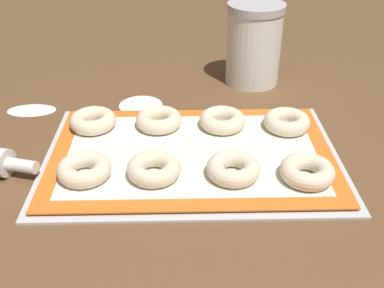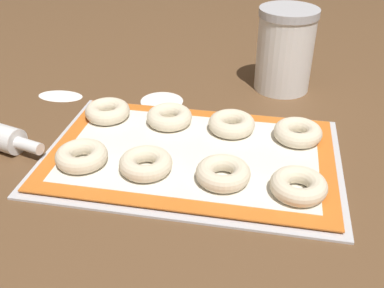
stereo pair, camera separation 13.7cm
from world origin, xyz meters
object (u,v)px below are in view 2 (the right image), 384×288
Objects in this scene: bagel_front_far_right at (298,186)px; bagel_back_far_left at (107,111)px; bagel_back_mid_right at (232,124)px; bagel_front_far_left at (82,156)px; bagel_front_mid_right at (223,173)px; flour_canister at (285,50)px; bagel_front_mid_left at (146,163)px; baking_tray at (192,154)px; bagel_back_far_right at (298,132)px; bagel_back_mid_left at (169,117)px.

bagel_back_far_left is (-0.36, 0.17, 0.00)m from bagel_front_far_right.
bagel_front_far_left is at bearing -146.56° from bagel_back_mid_right.
bagel_front_mid_right is 1.00× the size of bagel_back_mid_right.
bagel_front_far_right is 1.00× the size of bagel_back_far_left.
flour_canister reaches higher than bagel_front_far_right.
bagel_front_mid_right is at bearing -1.20° from bagel_front_mid_left.
baking_tray is 5.88× the size of bagel_front_far_left.
baking_tray is at bearing -114.99° from flour_canister.
bagel_front_mid_right is 0.19m from bagel_back_far_right.
bagel_back_mid_right is 0.25m from flour_canister.
flour_canister reaches higher than bagel_back_far_left.
bagel_front_far_right and bagel_back_far_left have the same top height.
bagel_front_mid_left is at bearing -128.22° from bagel_back_mid_right.
bagel_back_far_right is at bearing 22.29° from bagel_front_far_left.
bagel_front_far_right reaches higher than baking_tray.
bagel_front_far_left reaches higher than baking_tray.
bagel_back_far_left is (-0.12, 0.16, 0.00)m from bagel_front_mid_left.
bagel_front_far_left is 0.23m from bagel_front_mid_right.
bagel_front_mid_left is 0.28m from bagel_back_far_right.
flour_canister is (-0.03, 0.24, 0.06)m from bagel_back_far_right.
baking_tray is 5.88× the size of bagel_back_mid_left.
bagel_back_far_left and bagel_back_mid_right have the same top height.
bagel_back_mid_left is (0.11, 0.16, 0.00)m from bagel_front_far_left.
bagel_front_far_left is 0.48× the size of flour_canister.
bagel_back_far_right is at bearing 89.95° from bagel_front_far_right.
bagel_front_mid_right is (0.12, -0.00, 0.00)m from bagel_front_mid_left.
bagel_front_far_right is 1.00× the size of bagel_back_mid_right.
bagel_front_mid_left is at bearing -131.05° from baking_tray.
flour_canister reaches higher than bagel_back_mid_left.
bagel_front_far_left is 1.00× the size of bagel_back_mid_left.
bagel_back_mid_left is 0.31m from flour_canister.
bagel_front_mid_left is 0.44m from flour_canister.
bagel_front_mid_right is at bearing 174.74° from bagel_front_far_right.
flour_canister is (0.33, 0.22, 0.06)m from bagel_back_far_left.
bagel_back_mid_right is (0.12, 0.15, 0.00)m from bagel_front_mid_left.
bagel_front_mid_left is 0.19m from bagel_back_mid_right.
bagel_front_far_left is at bearing -157.80° from baking_tray.
bagel_front_mid_left is (-0.06, -0.07, 0.02)m from baking_tray.
baking_tray is 0.19m from bagel_front_far_left.
bagel_front_mid_left is 1.00× the size of bagel_back_far_right.
bagel_back_mid_right is at bearing 33.44° from bagel_front_far_left.
bagel_front_far_left is at bearing -85.71° from bagel_back_far_left.
flour_canister is (-0.03, 0.39, 0.06)m from bagel_front_far_right.
bagel_front_far_left is (-0.17, -0.07, 0.02)m from baking_tray.
bagel_front_mid_right is 1.00× the size of bagel_back_far_left.
bagel_front_mid_left and bagel_back_mid_right have the same top height.
bagel_back_mid_left is at bearing 89.36° from bagel_front_mid_left.
bagel_back_far_left is at bearing 178.01° from bagel_back_far_right.
bagel_back_mid_right is at bearing 175.90° from bagel_back_far_right.
flour_canister is at bearing 47.67° from bagel_back_mid_left.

